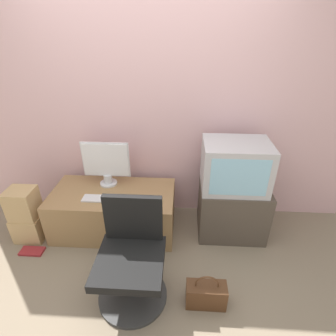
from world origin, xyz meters
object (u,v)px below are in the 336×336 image
main_monitor (106,163)px  cardboard_box_lower (30,227)px  keyboard (98,198)px  mouse (120,197)px  office_chair (132,260)px  crt_tv (235,166)px  handbag (206,294)px  book (32,251)px

main_monitor → cardboard_box_lower: size_ratio=1.71×
keyboard → mouse: (0.21, 0.03, 0.01)m
office_chair → crt_tv: bearing=42.4°
mouse → handbag: (0.82, -0.75, -0.37)m
main_monitor → keyboard: bearing=-95.5°
office_chair → book: (-1.08, 0.36, -0.35)m
main_monitor → crt_tv: crt_tv is taller
office_chair → handbag: 0.65m
keyboard → office_chair: size_ratio=0.37×
keyboard → cardboard_box_lower: (-0.74, -0.07, -0.34)m
cardboard_box_lower → main_monitor: bearing=24.7°
keyboard → handbag: (1.03, -0.72, -0.36)m
mouse → handbag: 1.17m
handbag → book: handbag is taller
office_chair → cardboard_box_lower: bearing=154.3°
keyboard → book: bearing=-156.5°
cardboard_box_lower → crt_tv: bearing=6.5°
mouse → main_monitor: bearing=124.7°
mouse → book: (-0.85, -0.31, -0.47)m
cardboard_box_lower → book: 0.26m
keyboard → main_monitor: bearing=84.5°
main_monitor → keyboard: 0.37m
mouse → crt_tv: crt_tv is taller
main_monitor → cardboard_box_lower: bearing=-155.3°
keyboard → office_chair: bearing=-55.4°
crt_tv → book: size_ratio=2.76×
office_chair → handbag: bearing=-8.2°
keyboard → cardboard_box_lower: bearing=-174.8°
office_chair → main_monitor: bearing=114.0°
main_monitor → book: main_monitor is taller
main_monitor → office_chair: (0.41, -0.92, -0.36)m
crt_tv → book: 2.16m
office_chair → keyboard: bearing=124.6°
crt_tv → office_chair: size_ratio=0.74×
cardboard_box_lower → mouse: bearing=5.8°
mouse → keyboard: bearing=-172.3°
main_monitor → crt_tv: 1.30m
mouse → cardboard_box_lower: bearing=-174.2°
handbag → crt_tv: bearing=72.1°
book → cardboard_box_lower: bearing=115.0°
office_chair → handbag: (0.59, -0.09, -0.25)m
keyboard → handbag: bearing=-35.0°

